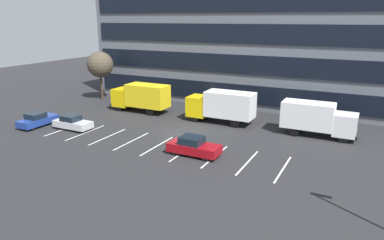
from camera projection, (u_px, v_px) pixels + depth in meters
The scene contains 10 objects.
ground_plane at pixel (180, 133), 35.36m from camera, with size 120.00×120.00×0.00m, color #262628.
office_building at pixel (243, 47), 48.75m from camera, with size 40.15×12.59×14.40m.
lot_markings at pixel (157, 146), 31.72m from camera, with size 22.54×5.40×0.01m.
box_truck_yellow_all at pixel (141, 96), 42.81m from camera, with size 7.32×2.42×3.39m.
box_truck_yellow at pixel (221, 105), 38.25m from camera, with size 7.48×2.48×3.47m.
box_truck_white at pixel (317, 118), 33.90m from camera, with size 6.99×2.32×3.24m.
sedan_navy at pixel (37, 120), 37.33m from camera, with size 1.73×4.14×1.48m.
sedan_silver at pixel (72, 123), 36.32m from camera, with size 4.07×1.71×1.46m.
sedan_maroon at pixel (194, 146), 29.46m from camera, with size 4.39×1.84×1.57m.
bare_tree at pixel (100, 65), 48.55m from camera, with size 3.54×3.54×6.64m.
Camera 1 is at (16.30, -29.45, 10.98)m, focal length 33.27 mm.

